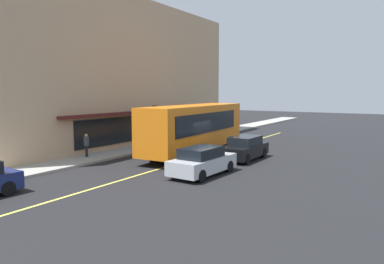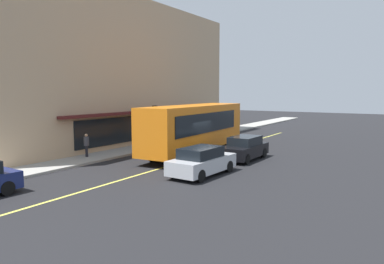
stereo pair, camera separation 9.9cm
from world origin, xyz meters
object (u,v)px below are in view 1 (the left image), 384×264
traffic_light (155,116)px  car_silver (202,161)px  car_black (244,148)px  pedestrian_mid_block (86,143)px  bus (195,127)px

traffic_light → car_silver: (-6.44, -8.09, -1.79)m
car_silver → traffic_light: bearing=51.5°
car_black → pedestrian_mid_block: bearing=121.2°
pedestrian_mid_block → car_silver: bearing=-89.9°
bus → car_silver: size_ratio=2.56×
car_silver → car_black: (5.39, -0.07, 0.00)m
traffic_light → car_black: (-1.05, -8.16, -1.79)m
traffic_light → pedestrian_mid_block: size_ratio=2.07×
car_black → pedestrian_mid_block: (-5.40, 8.92, 0.33)m
car_silver → pedestrian_mid_block: 8.85m
traffic_light → car_silver: traffic_light is taller
bus → pedestrian_mid_block: bearing=135.8°
bus → traffic_light: (1.15, 4.40, 0.55)m
bus → pedestrian_mid_block: size_ratio=7.28×
bus → pedestrian_mid_block: 7.46m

